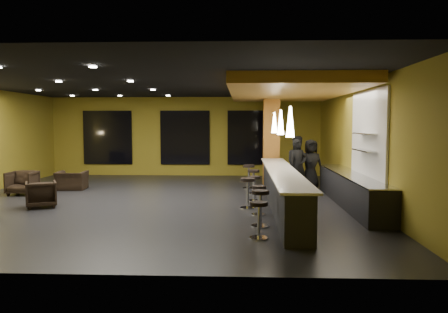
{
  "coord_description": "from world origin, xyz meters",
  "views": [
    {
      "loc": [
        2.59,
        -12.93,
        2.3
      ],
      "look_at": [
        2.0,
        0.5,
        1.3
      ],
      "focal_mm": 35.0,
      "sensor_mm": 36.0,
      "label": 1
    }
  ],
  "objects_px": {
    "bar_stool_2": "(259,196)",
    "bar_stool_4": "(254,185)",
    "staff_b": "(298,163)",
    "bar_stool_1": "(260,203)",
    "bar_stool_0": "(259,215)",
    "bar_stool_6": "(249,173)",
    "prep_counter": "(351,190)",
    "pendant_1": "(281,122)",
    "armchair_c": "(22,183)",
    "bar_stool_3": "(248,189)",
    "bar_counter": "(282,190)",
    "pendant_0": "(290,122)",
    "armchair_d": "(72,181)",
    "staff_a": "(298,166)",
    "pendant_2": "(274,123)",
    "column": "(271,139)",
    "staff_c": "(311,165)",
    "armchair_b": "(41,194)",
    "bar_stool_5": "(254,179)"
  },
  "relations": [
    {
      "from": "bar_stool_2",
      "to": "bar_stool_4",
      "type": "distance_m",
      "value": 2.01
    },
    {
      "from": "staff_b",
      "to": "bar_stool_2",
      "type": "bearing_deg",
      "value": -110.53
    },
    {
      "from": "bar_stool_1",
      "to": "bar_stool_0",
      "type": "bearing_deg",
      "value": -93.88
    },
    {
      "from": "bar_stool_2",
      "to": "bar_stool_6",
      "type": "relative_size",
      "value": 0.87
    },
    {
      "from": "prep_counter",
      "to": "bar_stool_4",
      "type": "relative_size",
      "value": 7.99
    },
    {
      "from": "pendant_1",
      "to": "bar_stool_0",
      "type": "xyz_separation_m",
      "value": [
        -0.74,
        -3.79,
        -1.87
      ]
    },
    {
      "from": "armchair_c",
      "to": "bar_stool_3",
      "type": "distance_m",
      "value": 7.6
    },
    {
      "from": "bar_counter",
      "to": "pendant_0",
      "type": "xyz_separation_m",
      "value": [
        0.0,
        -2.0,
        1.85
      ]
    },
    {
      "from": "staff_b",
      "to": "bar_stool_0",
      "type": "height_order",
      "value": "staff_b"
    },
    {
      "from": "armchair_d",
      "to": "bar_stool_1",
      "type": "relative_size",
      "value": 1.2
    },
    {
      "from": "pendant_1",
      "to": "staff_a",
      "type": "distance_m",
      "value": 2.78
    },
    {
      "from": "armchair_d",
      "to": "bar_stool_2",
      "type": "relative_size",
      "value": 1.32
    },
    {
      "from": "pendant_2",
      "to": "armchair_c",
      "type": "height_order",
      "value": "pendant_2"
    },
    {
      "from": "staff_b",
      "to": "bar_stool_1",
      "type": "bearing_deg",
      "value": -106.28
    },
    {
      "from": "bar_counter",
      "to": "staff_a",
      "type": "height_order",
      "value": "staff_a"
    },
    {
      "from": "column",
      "to": "bar_stool_3",
      "type": "distance_m",
      "value": 4.98
    },
    {
      "from": "pendant_0",
      "to": "staff_a",
      "type": "relative_size",
      "value": 0.39
    },
    {
      "from": "staff_c",
      "to": "bar_stool_0",
      "type": "xyz_separation_m",
      "value": [
        -2.06,
        -6.7,
        -0.4
      ]
    },
    {
      "from": "staff_b",
      "to": "pendant_0",
      "type": "bearing_deg",
      "value": -99.93
    },
    {
      "from": "pendant_2",
      "to": "armchair_c",
      "type": "xyz_separation_m",
      "value": [
        -8.25,
        -1.12,
        -1.96
      ]
    },
    {
      "from": "pendant_0",
      "to": "bar_stool_3",
      "type": "xyz_separation_m",
      "value": [
        -0.93,
        1.86,
        -1.82
      ]
    },
    {
      "from": "pendant_2",
      "to": "bar_stool_0",
      "type": "relative_size",
      "value": 0.94
    },
    {
      "from": "staff_c",
      "to": "armchair_c",
      "type": "distance_m",
      "value": 9.7
    },
    {
      "from": "pendant_1",
      "to": "bar_stool_0",
      "type": "distance_m",
      "value": 4.29
    },
    {
      "from": "column",
      "to": "bar_stool_4",
      "type": "relative_size",
      "value": 4.66
    },
    {
      "from": "staff_b",
      "to": "armchair_d",
      "type": "xyz_separation_m",
      "value": [
        -7.93,
        -0.13,
        -0.63
      ]
    },
    {
      "from": "pendant_2",
      "to": "bar_stool_2",
      "type": "xyz_separation_m",
      "value": [
        -0.66,
        -3.99,
        -1.87
      ]
    },
    {
      "from": "column",
      "to": "armchair_c",
      "type": "height_order",
      "value": "column"
    },
    {
      "from": "bar_stool_0",
      "to": "pendant_0",
      "type": "bearing_deg",
      "value": 60.01
    },
    {
      "from": "staff_a",
      "to": "bar_stool_4",
      "type": "distance_m",
      "value": 2.33
    },
    {
      "from": "pendant_0",
      "to": "armchair_c",
      "type": "relative_size",
      "value": 0.82
    },
    {
      "from": "staff_b",
      "to": "bar_stool_0",
      "type": "bearing_deg",
      "value": -104.44
    },
    {
      "from": "bar_stool_1",
      "to": "armchair_d",
      "type": "bearing_deg",
      "value": 140.45
    },
    {
      "from": "armchair_b",
      "to": "bar_stool_5",
      "type": "relative_size",
      "value": 1.0
    },
    {
      "from": "prep_counter",
      "to": "pendant_1",
      "type": "distance_m",
      "value": 2.77
    },
    {
      "from": "armchair_d",
      "to": "bar_stool_2",
      "type": "xyz_separation_m",
      "value": [
        6.42,
        -4.03,
        0.16
      ]
    },
    {
      "from": "bar_stool_0",
      "to": "bar_stool_3",
      "type": "xyz_separation_m",
      "value": [
        -0.19,
        3.15,
        0.06
      ]
    },
    {
      "from": "bar_stool_3",
      "to": "pendant_1",
      "type": "bearing_deg",
      "value": 34.52
    },
    {
      "from": "bar_counter",
      "to": "pendant_0",
      "type": "distance_m",
      "value": 2.72
    },
    {
      "from": "bar_counter",
      "to": "staff_c",
      "type": "bearing_deg",
      "value": 68.95
    },
    {
      "from": "armchair_d",
      "to": "armchair_c",
      "type": "bearing_deg",
      "value": 40.76
    },
    {
      "from": "armchair_d",
      "to": "bar_stool_5",
      "type": "xyz_separation_m",
      "value": [
        6.36,
        -0.7,
        0.19
      ]
    },
    {
      "from": "bar_stool_4",
      "to": "armchair_b",
      "type": "bearing_deg",
      "value": -168.43
    },
    {
      "from": "pendant_0",
      "to": "bar_stool_3",
      "type": "bearing_deg",
      "value": 116.52
    },
    {
      "from": "staff_b",
      "to": "bar_stool_1",
      "type": "relative_size",
      "value": 2.3
    },
    {
      "from": "bar_stool_2",
      "to": "bar_stool_6",
      "type": "height_order",
      "value": "bar_stool_6"
    },
    {
      "from": "pendant_1",
      "to": "bar_stool_3",
      "type": "relative_size",
      "value": 0.84
    },
    {
      "from": "prep_counter",
      "to": "staff_c",
      "type": "relative_size",
      "value": 3.4
    },
    {
      "from": "column",
      "to": "bar_stool_5",
      "type": "height_order",
      "value": "column"
    },
    {
      "from": "staff_b",
      "to": "bar_stool_5",
      "type": "xyz_separation_m",
      "value": [
        -1.57,
        -0.83,
        -0.43
      ]
    }
  ]
}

